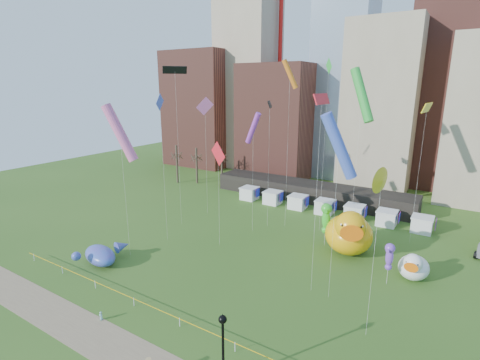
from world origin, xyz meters
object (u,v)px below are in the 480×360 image
Objects in this scene: big_duck at (349,233)px; whale_inflatable at (102,254)px; small_duck at (413,267)px; seahorse_purple at (390,255)px; lamppost at (223,342)px; seahorse_green at (326,216)px; toddler at (101,316)px.

whale_inflatable is (-25.00, -18.70, -1.83)m from big_duck.
big_duck reaches higher than small_duck.
seahorse_purple is 22.21m from lamppost.
lamppost is at bearing -98.49° from seahorse_green.
whale_inflatable is at bearing 162.46° from lamppost.
big_duck is 1.88× the size of seahorse_purple.
big_duck is 31.27m from whale_inflatable.
small_duck is 25.51m from lamppost.
toddler is at bearing 180.00° from lamppost.
toddler is (-15.57, -26.08, -2.49)m from big_duck.
whale_inflatable is at bearing 144.96° from toddler.
whale_inflatable is 1.21× the size of lamppost.
toddler is (9.43, -7.38, -0.67)m from whale_inflatable.
big_duck is 1.28× the size of whale_inflatable.
seahorse_green reaches higher than whale_inflatable.
toddler is at bearing -126.59° from seahorse_green.
whale_inflatable reaches higher than toddler.
big_duck is at bearing 86.36° from lamppost.
whale_inflatable is 8.25× the size of toddler.
seahorse_green reaches higher than toddler.
big_duck is at bearing -24.97° from seahorse_green.
big_duck is 30.48m from toddler.
big_duck is at bearing 50.94° from whale_inflatable.
whale_inflatable is at bearing -150.18° from seahorse_green.
lamppost is (1.77, -26.85, -0.71)m from seahorse_green.
whale_inflatable is at bearing -161.50° from big_duck.
seahorse_purple reaches higher than whale_inflatable.
small_duck is 0.75× the size of seahorse_green.
seahorse_green is at bearing 149.00° from big_duck.
seahorse_purple is at bearing -45.02° from seahorse_green.
seahorse_green reaches higher than seahorse_purple.
seahorse_green is at bearing 68.68° from toddler.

